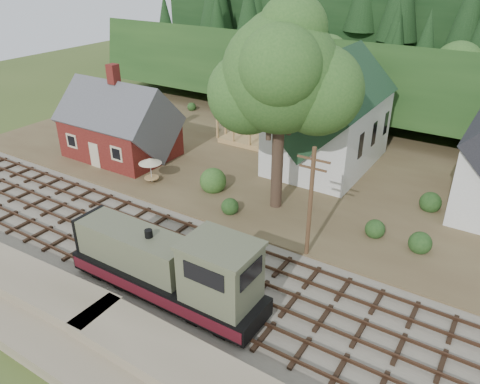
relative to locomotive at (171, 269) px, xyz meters
The scene contains 16 objects.
ground 4.32m from the locomotive, 126.30° to the left, with size 140.00×140.00×0.00m, color #384C1E.
embankment 6.32m from the locomotive, 111.85° to the right, with size 64.00×5.00×1.60m, color #7F7259.
railroad_bed 4.28m from the locomotive, 126.30° to the left, with size 64.00×11.00×0.16m, color #726B5B.
village_flat 21.22m from the locomotive, 95.99° to the left, with size 64.00×26.00×0.30m, color brown.
hillside 45.11m from the locomotive, 92.80° to the left, with size 70.00×28.00×8.00m, color #1E3F19.
ridge 61.08m from the locomotive, 92.07° to the left, with size 80.00×20.00×12.00m, color black.
depot 22.99m from the locomotive, 142.44° to the left, with size 10.80×7.41×9.00m.
church 22.88m from the locomotive, 90.52° to the left, with size 8.40×15.17×13.00m.
timber_frame 26.34m from the locomotive, 108.17° to the left, with size 8.20×6.20×6.99m.
lattice_tower 33.01m from the locomotive, 104.82° to the left, with size 3.20×3.20×12.12m.
big_tree 15.35m from the locomotive, 90.16° to the left, with size 10.90×8.40×14.70m.
telegraph_pole_near 9.72m from the locomotive, 59.69° to the left, with size 2.20×0.28×8.00m.
locomotive is the anchor object (origin of this frame).
car_blue 20.77m from the locomotive, 134.53° to the left, with size 1.43×3.54×1.21m, color #5285B0.
car_green 25.13m from the locomotive, 144.81° to the left, with size 1.14×3.28×1.08m, color #8AA975.
patio_set 15.90m from the locomotive, 136.64° to the left, with size 2.02×2.02×2.25m.
Camera 1 is at (17.34, -19.33, 18.44)m, focal length 35.00 mm.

